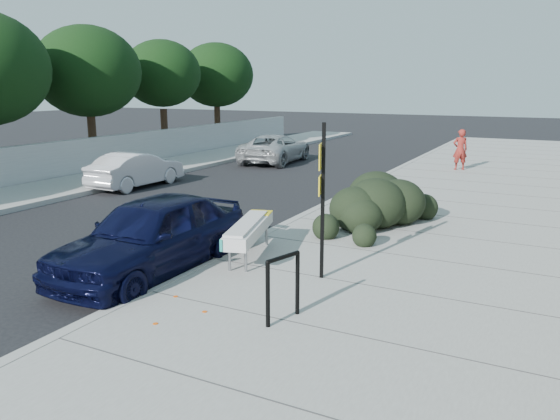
{
  "coord_description": "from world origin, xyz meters",
  "views": [
    {
      "loc": [
        6.12,
        -8.86,
        3.64
      ],
      "look_at": [
        0.87,
        1.32,
        1.0
      ],
      "focal_mm": 35.0,
      "sensor_mm": 36.0,
      "label": 1
    }
  ],
  "objects_px": {
    "bike_rack": "(283,281)",
    "sedan_navy": "(152,235)",
    "bench": "(249,230)",
    "wagon_silver": "(136,170)",
    "suv_silver": "(276,148)",
    "sign_post": "(322,192)",
    "pedestrian": "(460,150)"
  },
  "relations": [
    {
      "from": "bike_rack",
      "to": "sedan_navy",
      "type": "bearing_deg",
      "value": 179.09
    },
    {
      "from": "bench",
      "to": "sedan_navy",
      "type": "xyz_separation_m",
      "value": [
        -1.4,
        -1.36,
        0.05
      ]
    },
    {
      "from": "wagon_silver",
      "to": "suv_silver",
      "type": "bearing_deg",
      "value": -99.06
    },
    {
      "from": "sign_post",
      "to": "wagon_silver",
      "type": "relative_size",
      "value": 0.74
    },
    {
      "from": "bench",
      "to": "pedestrian",
      "type": "height_order",
      "value": "pedestrian"
    },
    {
      "from": "bench",
      "to": "bike_rack",
      "type": "bearing_deg",
      "value": -66.68
    },
    {
      "from": "sign_post",
      "to": "suv_silver",
      "type": "bearing_deg",
      "value": 104.15
    },
    {
      "from": "sedan_navy",
      "to": "suv_silver",
      "type": "relative_size",
      "value": 0.95
    },
    {
      "from": "bench",
      "to": "pedestrian",
      "type": "bearing_deg",
      "value": 66.62
    },
    {
      "from": "wagon_silver",
      "to": "suv_silver",
      "type": "height_order",
      "value": "suv_silver"
    },
    {
      "from": "bike_rack",
      "to": "sign_post",
      "type": "distance_m",
      "value": 2.24
    },
    {
      "from": "sedan_navy",
      "to": "sign_post",
      "type": "bearing_deg",
      "value": 16.27
    },
    {
      "from": "bike_rack",
      "to": "suv_silver",
      "type": "bearing_deg",
      "value": 134.92
    },
    {
      "from": "sedan_navy",
      "to": "suv_silver",
      "type": "bearing_deg",
      "value": 109.63
    },
    {
      "from": "bike_rack",
      "to": "bench",
      "type": "bearing_deg",
      "value": 146.4
    },
    {
      "from": "sign_post",
      "to": "pedestrian",
      "type": "distance_m",
      "value": 14.81
    },
    {
      "from": "sedan_navy",
      "to": "pedestrian",
      "type": "height_order",
      "value": "pedestrian"
    },
    {
      "from": "suv_silver",
      "to": "pedestrian",
      "type": "relative_size",
      "value": 2.83
    },
    {
      "from": "sedan_navy",
      "to": "bike_rack",
      "type": "bearing_deg",
      "value": -17.14
    },
    {
      "from": "sign_post",
      "to": "wagon_silver",
      "type": "bearing_deg",
      "value": 131.55
    },
    {
      "from": "suv_silver",
      "to": "sign_post",
      "type": "bearing_deg",
      "value": 115.64
    },
    {
      "from": "pedestrian",
      "to": "suv_silver",
      "type": "bearing_deg",
      "value": -23.9
    },
    {
      "from": "sign_post",
      "to": "suv_silver",
      "type": "distance_m",
      "value": 16.52
    },
    {
      "from": "sign_post",
      "to": "sedan_navy",
      "type": "relative_size",
      "value": 0.62
    },
    {
      "from": "sedan_navy",
      "to": "wagon_silver",
      "type": "distance_m",
      "value": 9.74
    },
    {
      "from": "bike_rack",
      "to": "suv_silver",
      "type": "xyz_separation_m",
      "value": [
        -8.63,
        16.18,
        -0.1
      ]
    },
    {
      "from": "sign_post",
      "to": "sedan_navy",
      "type": "bearing_deg",
      "value": 179.18
    },
    {
      "from": "wagon_silver",
      "to": "bench",
      "type": "bearing_deg",
      "value": 146.35
    },
    {
      "from": "bench",
      "to": "bike_rack",
      "type": "height_order",
      "value": "bike_rack"
    },
    {
      "from": "sedan_navy",
      "to": "pedestrian",
      "type": "relative_size",
      "value": 2.69
    },
    {
      "from": "sedan_navy",
      "to": "suv_silver",
      "type": "height_order",
      "value": "sedan_navy"
    },
    {
      "from": "bench",
      "to": "bike_rack",
      "type": "distance_m",
      "value": 3.19
    }
  ]
}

